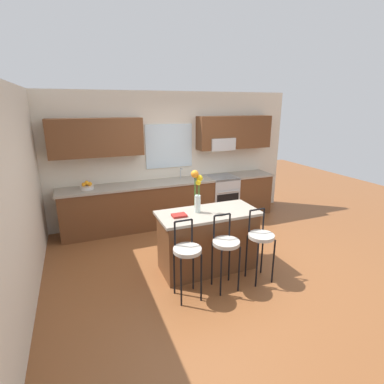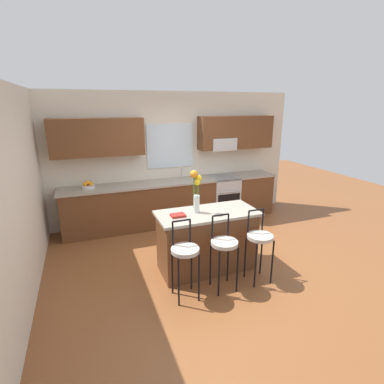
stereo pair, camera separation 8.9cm
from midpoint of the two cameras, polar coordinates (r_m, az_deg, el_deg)
name	(u,v)px [view 2 (the right image)]	position (r m, az deg, el deg)	size (l,w,h in m)	color
ground_plane	(207,259)	(4.98, 3.48, -12.76)	(14.00, 14.00, 0.00)	brown
wall_left	(21,191)	(4.45, -29.74, 0.21)	(0.12, 4.60, 2.70)	beige
back_wall_assembly	(172,150)	(6.28, -3.58, 8.03)	(5.60, 0.50, 2.70)	beige
counter_run	(176,201)	(6.25, -2.80, -1.83)	(4.56, 0.64, 0.92)	brown
sink_faucet	(182,172)	(6.28, -1.55, 3.92)	(0.02, 0.13, 0.23)	#B7BABC
oven_range	(223,196)	(6.63, 6.36, -0.87)	(0.60, 0.64, 0.92)	#B7BABC
kitchen_island	(207,240)	(4.52, 3.49, -9.33)	(1.50, 0.70, 0.92)	brown
bar_stool_near	(185,253)	(3.79, -0.68, -11.77)	(0.36, 0.36, 1.04)	black
bar_stool_middle	(224,246)	(3.99, 6.88, -10.36)	(0.36, 0.36, 1.04)	black
bar_stool_far	(260,240)	(4.26, 13.55, -8.96)	(0.36, 0.36, 1.04)	black
flower_vase	(196,187)	(4.21, 1.38, 0.90)	(0.18, 0.16, 0.63)	silver
cookbook	(178,215)	(4.17, -2.13, -4.53)	(0.20, 0.15, 0.03)	maroon
fruit_bowl_oranges	(88,186)	(5.84, -19.05, 1.14)	(0.24, 0.24, 0.16)	silver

